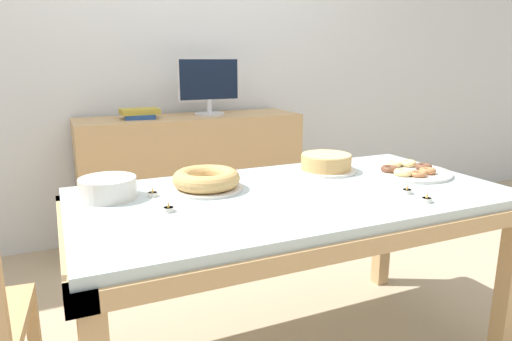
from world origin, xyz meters
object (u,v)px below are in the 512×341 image
Objects in this scene: cake_chocolate_round at (326,163)px; plate_stack at (108,188)px; pastry_platter at (408,171)px; tealight_centre at (427,199)px; computer_monitor at (209,87)px; tealight_near_cakes at (153,194)px; tealight_left_edge at (407,191)px; book_stack at (140,113)px; tealight_near_front at (169,209)px; cake_golden_bundt at (206,180)px.

cake_chocolate_round is 1.32× the size of plate_stack.
pastry_platter is 9.38× the size of tealight_centre.
computer_monitor is 1.45m from tealight_near_cakes.
tealight_near_cakes is at bearing -117.36° from computer_monitor.
pastry_platter is 0.33m from tealight_left_edge.
tealight_near_cakes is at bearing -98.51° from book_stack.
book_stack is at bearing 113.84° from tealight_left_edge.
cake_golden_bundt is at bearing 45.45° from tealight_near_front.
cake_golden_bundt is at bearing 151.99° from tealight_left_edge.
book_stack reaches higher than tealight_near_front.
tealight_near_front is at bearing -161.35° from cake_chocolate_round.
plate_stack is at bearing 124.53° from tealight_near_front.
book_stack reaches higher than cake_golden_bundt.
cake_chocolate_round is 0.85m from tealight_near_front.
cake_golden_bundt is at bearing 172.06° from pastry_platter.
book_stack is 1.89m from tealight_centre.
tealight_centre is (0.24, -1.74, -0.32)m from computer_monitor.
cake_golden_bundt is 1.38× the size of plate_stack.
computer_monitor is 1.46× the size of cake_golden_bundt.
cake_golden_bundt is 7.27× the size of tealight_centre.
cake_chocolate_round is 0.82m from tealight_near_cakes.
tealight_near_cakes is at bearing 93.38° from tealight_near_front.
tealight_near_front is (-0.64, -1.46, -0.32)m from computer_monitor.
computer_monitor is 10.60× the size of tealight_centre.
tealight_centre is 1.00× the size of tealight_left_edge.
cake_chocolate_round is at bearing 18.65° from tealight_near_front.
tealight_near_cakes is (0.16, -0.04, -0.03)m from plate_stack.
book_stack is 5.96× the size of tealight_near_front.
book_stack is 1.68m from pastry_platter.
cake_golden_bundt is 0.84m from tealight_centre.
cake_golden_bundt is 0.93m from pastry_platter.
cake_golden_bundt is at bearing -173.81° from cake_chocolate_round.
cake_chocolate_round is 0.60m from cake_golden_bundt.
cake_golden_bundt reaches higher than pastry_platter.
tealight_near_cakes is (-0.21, -0.00, -0.03)m from cake_golden_bundt.
tealight_near_front and tealight_left_edge have the same top height.
tealight_left_edge is (0.09, -0.43, -0.03)m from cake_chocolate_round.
pastry_platter is at bearing -31.38° from cake_chocolate_round.
cake_chocolate_round reaches higher than cake_golden_bundt.
tealight_centre is (0.68, -0.48, -0.03)m from cake_golden_bundt.
tealight_centre is at bearing -81.84° from cake_chocolate_round.
pastry_platter is at bearing 3.99° from tealight_near_front.
computer_monitor is at bearing -0.17° from book_stack.
cake_chocolate_round is 6.94× the size of tealight_centre.
plate_stack is 5.25× the size of tealight_near_front.
computer_monitor is 1.24m from cake_chocolate_round.
plate_stack is at bearing -123.58° from computer_monitor.
tealight_near_front is at bearing 162.50° from tealight_centre.
tealight_left_edge is at bearing 83.69° from tealight_centre.
pastry_platter is 0.43m from tealight_centre.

